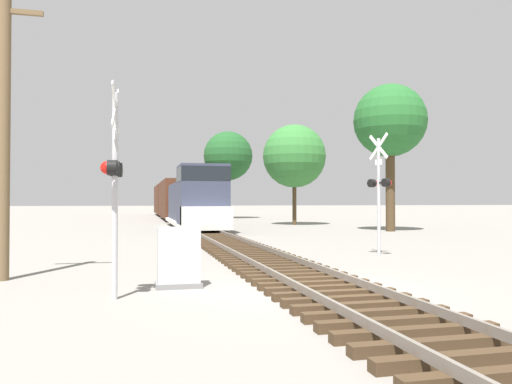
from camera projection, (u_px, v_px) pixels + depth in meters
The scene contains 10 objects.
ground_plane at pixel (319, 291), 10.89m from camera, with size 400.00×400.00×0.00m, color gray.
rail_track_bed at pixel (319, 284), 10.89m from camera, with size 2.60×160.00×0.31m.
freight_train at pixel (175, 201), 51.38m from camera, with size 2.90×48.10×4.12m.
crossing_signal_near at pixel (113, 175), 9.96m from camera, with size 0.40×1.01×4.29m.
crossing_signal_far at pixel (379, 187), 17.69m from camera, with size 0.55×1.01×4.35m.
relay_cabinet at pixel (179, 258), 11.27m from camera, with size 1.03×0.55×1.36m.
utility_pole at pixel (4, 128), 12.35m from camera, with size 1.80×0.31×7.30m.
tree_far_right at pixel (390, 122), 32.31m from camera, with size 4.70×4.70×9.54m.
tree_mid_background at pixel (294, 156), 40.97m from camera, with size 5.19×5.19×8.25m.
tree_deep_background at pixel (228, 156), 56.13m from camera, with size 5.52×5.52×9.81m.
Camera 1 is at (-3.89, -10.30, 1.96)m, focal length 35.00 mm.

